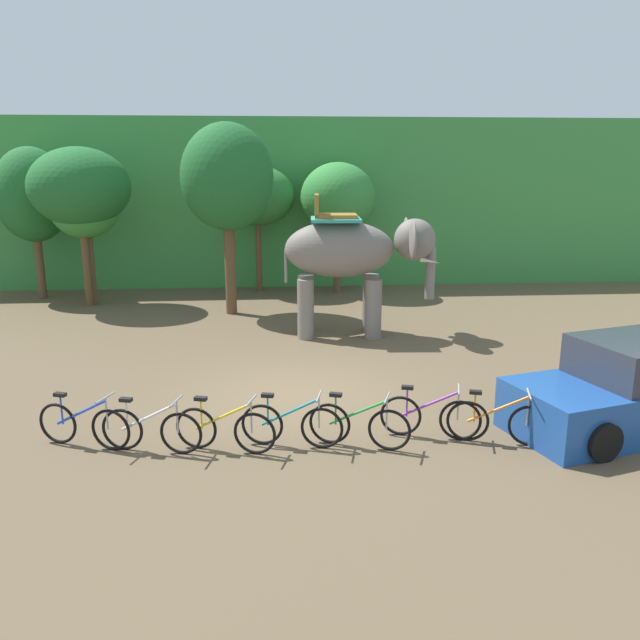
# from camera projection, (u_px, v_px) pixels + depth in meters

# --- Properties ---
(ground_plane) EXTENTS (80.00, 80.00, 0.00)m
(ground_plane) POSITION_uv_depth(u_px,v_px,m) (298.00, 394.00, 12.86)
(ground_plane) COLOR brown
(foliage_hedge) EXTENTS (36.00, 6.00, 6.20)m
(foliage_hedge) POSITION_uv_depth(u_px,v_px,m) (283.00, 200.00, 26.25)
(foliage_hedge) COLOR #3D8E42
(foliage_hedge) RESTS_ON ground
(tree_far_right) EXTENTS (2.48, 2.48, 5.12)m
(tree_far_right) POSITION_uv_depth(u_px,v_px,m) (32.00, 195.00, 21.25)
(tree_far_right) COLOR brown
(tree_far_right) RESTS_ON ground
(tree_far_left) EXTENTS (3.15, 3.15, 5.08)m
(tree_far_left) POSITION_uv_depth(u_px,v_px,m) (80.00, 188.00, 19.96)
(tree_far_left) COLOR brown
(tree_far_left) RESTS_ON ground
(tree_center_right) EXTENTS (2.21, 2.21, 4.23)m
(tree_center_right) POSITION_uv_depth(u_px,v_px,m) (84.00, 208.00, 20.34)
(tree_center_right) COLOR brown
(tree_center_right) RESTS_ON ground
(tree_center) EXTENTS (2.76, 2.76, 5.76)m
(tree_center) POSITION_uv_depth(u_px,v_px,m) (227.00, 178.00, 18.83)
(tree_center) COLOR brown
(tree_center) RESTS_ON ground
(tree_left) EXTENTS (2.63, 2.63, 4.49)m
(tree_left) POSITION_uv_depth(u_px,v_px,m) (257.00, 196.00, 22.46)
(tree_left) COLOR brown
(tree_left) RESTS_ON ground
(tree_right) EXTENTS (2.63, 2.63, 4.61)m
(tree_right) POSITION_uv_depth(u_px,v_px,m) (338.00, 198.00, 22.28)
(tree_right) COLOR brown
(tree_right) RESTS_ON ground
(elephant) EXTENTS (4.18, 2.09, 3.78)m
(elephant) POSITION_uv_depth(u_px,v_px,m) (352.00, 255.00, 16.83)
(elephant) COLOR slate
(elephant) RESTS_ON ground
(bike_blue) EXTENTS (1.63, 0.71, 0.92)m
(bike_blue) POSITION_uv_depth(u_px,v_px,m) (84.00, 425.00, 10.39)
(bike_blue) COLOR black
(bike_blue) RESTS_ON ground
(bike_white) EXTENTS (1.68, 0.58, 0.92)m
(bike_white) POSITION_uv_depth(u_px,v_px,m) (151.00, 430.00, 10.21)
(bike_white) COLOR black
(bike_white) RESTS_ON ground
(bike_yellow) EXTENTS (1.65, 0.65, 0.92)m
(bike_yellow) POSITION_uv_depth(u_px,v_px,m) (225.00, 429.00, 10.23)
(bike_yellow) COLOR black
(bike_yellow) RESTS_ON ground
(bike_teal) EXTENTS (1.68, 0.57, 0.92)m
(bike_teal) POSITION_uv_depth(u_px,v_px,m) (292.00, 425.00, 10.41)
(bike_teal) COLOR black
(bike_teal) RESTS_ON ground
(bike_green) EXTENTS (1.63, 0.71, 0.92)m
(bike_green) POSITION_uv_depth(u_px,v_px,m) (359.00, 425.00, 10.39)
(bike_green) COLOR black
(bike_green) RESTS_ON ground
(bike_purple) EXTENTS (1.66, 0.64, 0.92)m
(bike_purple) POSITION_uv_depth(u_px,v_px,m) (430.00, 416.00, 10.74)
(bike_purple) COLOR black
(bike_purple) RESTS_ON ground
(bike_orange) EXTENTS (1.66, 0.63, 0.92)m
(bike_orange) POSITION_uv_depth(u_px,v_px,m) (498.00, 422.00, 10.53)
(bike_orange) COLOR black
(bike_orange) RESTS_ON ground
(parked_car) EXTENTS (4.54, 2.90, 1.60)m
(parked_car) POSITION_uv_depth(u_px,v_px,m) (630.00, 392.00, 11.13)
(parked_car) COLOR #1E4C99
(parked_car) RESTS_ON ground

